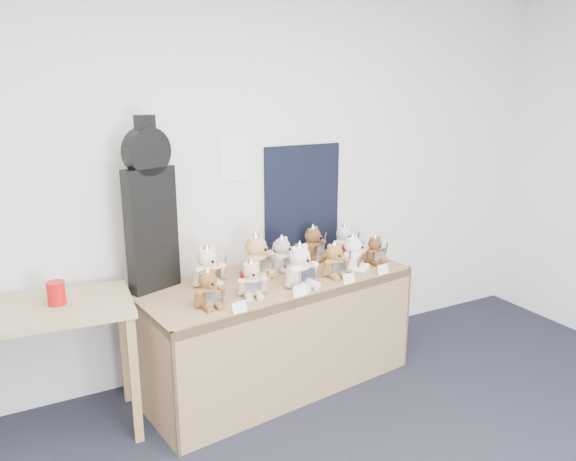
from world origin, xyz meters
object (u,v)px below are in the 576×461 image
display_table (281,304)px  teddy_back_left (208,268)px  teddy_back_end (344,242)px  guitar_case (150,207)px  teddy_front_far_right (353,255)px  teddy_back_centre_left (257,258)px  teddy_front_centre (300,268)px  teddy_front_end (375,251)px  teddy_back_far_left (208,273)px  red_cup (56,293)px  side_table (43,329)px  teddy_front_left (252,280)px  teddy_front_far_left (209,290)px  teddy_back_right (314,245)px  teddy_back_centre_right (283,256)px  teddy_front_right (335,261)px

display_table → teddy_back_left: bearing=154.3°
teddy_back_end → guitar_case: bearing=-179.8°
teddy_front_far_right → teddy_back_end: bearing=29.8°
display_table → teddy_back_centre_left: teddy_back_centre_left is taller
teddy_front_centre → teddy_front_end: size_ratio=1.39×
teddy_back_left → teddy_back_far_left: teddy_back_left is taller
red_cup → teddy_front_far_right: 1.91m
side_table → teddy_back_far_left: size_ratio=4.97×
red_cup → teddy_front_left: teddy_front_left is taller
teddy_front_far_left → teddy_front_end: size_ratio=1.13×
teddy_front_centre → display_table: bearing=102.9°
teddy_front_left → teddy_front_end: (1.04, 0.15, -0.01)m
teddy_front_far_left → teddy_front_centre: (0.63, 0.04, 0.02)m
red_cup → teddy_back_centre_left: (1.26, 0.04, 0.01)m
red_cup → teddy_back_right: teddy_back_right is taller
guitar_case → teddy_front_centre: size_ratio=3.40×
side_table → red_cup: (0.09, 0.00, 0.20)m
teddy_front_end → teddy_back_centre_right: (-0.66, 0.17, 0.02)m
teddy_front_right → teddy_back_centre_right: bearing=136.1°
teddy_front_far_left → teddy_front_far_right: 1.12m
display_table → red_cup: red_cup is taller
teddy_front_end → teddy_back_centre_left: (-0.87, 0.14, 0.04)m
display_table → teddy_back_end: bearing=13.8°
display_table → teddy_front_end: size_ratio=8.30×
teddy_front_left → teddy_back_end: teddy_back_end is taller
teddy_front_centre → teddy_front_far_right: bearing=-0.2°
guitar_case → teddy_back_centre_left: bearing=-29.0°
red_cup → teddy_back_centre_left: 1.26m
teddy_front_far_right → teddy_back_left: size_ratio=0.95×
teddy_front_left → teddy_front_far_right: bearing=19.1°
guitar_case → teddy_front_far_left: size_ratio=4.18×
teddy_front_far_left → teddy_front_centre: size_ratio=0.81×
guitar_case → teddy_back_centre_left: (0.66, -0.10, -0.40)m
side_table → teddy_front_left: 1.21m
guitar_case → red_cup: 0.73m
teddy_front_far_right → teddy_back_right: (-0.12, 0.34, -0.00)m
guitar_case → teddy_back_centre_right: bearing=-25.2°
display_table → teddy_back_centre_right: teddy_back_centre_right is taller
teddy_front_left → teddy_back_far_left: size_ratio=1.23×
display_table → teddy_front_end: teddy_front_end is taller
teddy_front_far_left → teddy_back_left: size_ratio=0.87×
teddy_front_far_right → teddy_back_far_left: teddy_front_far_right is taller
guitar_case → teddy_back_end: (1.43, -0.00, -0.42)m
teddy_front_left → teddy_back_left: teddy_back_left is taller
teddy_front_far_left → teddy_back_end: bearing=14.2°
teddy_back_left → teddy_back_right: (0.87, 0.16, -0.01)m
side_table → teddy_front_end: size_ratio=4.50×
teddy_back_end → teddy_back_far_left: teddy_back_end is taller
red_cup → teddy_front_centre: 1.45m
red_cup → teddy_front_end: bearing=-2.8°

